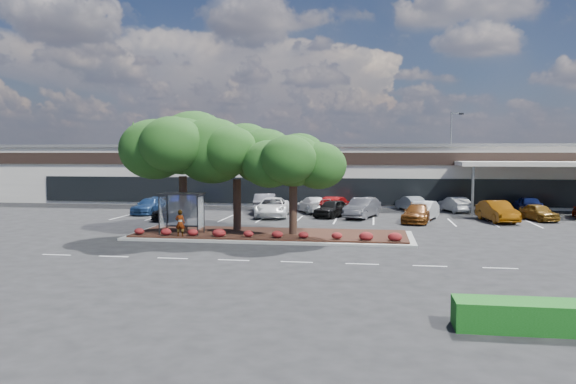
# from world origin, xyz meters

# --- Properties ---
(ground) EXTENTS (160.00, 160.00, 0.00)m
(ground) POSITION_xyz_m (0.00, 0.00, 0.00)
(ground) COLOR black
(ground) RESTS_ON ground
(retail_store) EXTENTS (80.40, 25.20, 6.25)m
(retail_store) POSITION_xyz_m (0.06, 33.91, 3.15)
(retail_store) COLOR silver
(retail_store) RESTS_ON ground
(landscape_island) EXTENTS (18.00, 6.00, 0.26)m
(landscape_island) POSITION_xyz_m (-2.00, 4.00, 0.12)
(landscape_island) COLOR gray
(landscape_island) RESTS_ON ground
(lane_markings) EXTENTS (33.12, 20.06, 0.01)m
(lane_markings) POSITION_xyz_m (-0.14, 10.42, 0.01)
(lane_markings) COLOR silver
(lane_markings) RESTS_ON ground
(shrub_row) EXTENTS (17.00, 0.80, 0.50)m
(shrub_row) POSITION_xyz_m (-2.00, 1.90, 0.51)
(shrub_row) COLOR maroon
(shrub_row) RESTS_ON landscape_island
(bus_shelter) EXTENTS (2.75, 1.55, 2.59)m
(bus_shelter) POSITION_xyz_m (-7.50, 2.95, 2.31)
(bus_shelter) COLOR black
(bus_shelter) RESTS_ON landscape_island
(island_tree_west) EXTENTS (7.20, 7.20, 7.89)m
(island_tree_west) POSITION_xyz_m (-8.00, 4.50, 4.21)
(island_tree_west) COLOR #143E13
(island_tree_west) RESTS_ON landscape_island
(island_tree_mid) EXTENTS (6.60, 6.60, 7.32)m
(island_tree_mid) POSITION_xyz_m (-4.50, 5.20, 3.92)
(island_tree_mid) COLOR #143E13
(island_tree_mid) RESTS_ON landscape_island
(island_tree_east) EXTENTS (5.80, 5.80, 6.50)m
(island_tree_east) POSITION_xyz_m (-0.50, 3.70, 3.51)
(island_tree_east) COLOR #143E13
(island_tree_east) RESTS_ON landscape_island
(hedge_south_east) EXTENTS (6.00, 1.30, 0.90)m
(hedge_south_east) POSITION_xyz_m (10.00, -13.50, 0.45)
(hedge_south_east) COLOR #0F4A0C
(hedge_south_east) RESTS_ON ground
(conifer_north_west) EXTENTS (4.40, 4.40, 10.00)m
(conifer_north_west) POSITION_xyz_m (-30.00, 46.00, 5.00)
(conifer_north_west) COLOR #143E13
(conifer_north_west) RESTS_ON ground
(person_waiting) EXTENTS (0.62, 0.44, 1.63)m
(person_waiting) POSITION_xyz_m (-7.22, 1.70, 1.08)
(person_waiting) COLOR #594C47
(person_waiting) RESTS_ON landscape_island
(light_pole) EXTENTS (1.42, 0.74, 9.53)m
(light_pole) POSITION_xyz_m (12.28, 27.97, 4.21)
(light_pole) COLOR gray
(light_pole) RESTS_ON ground
(car_0) EXTENTS (2.25, 4.87, 1.38)m
(car_0) POSITION_xyz_m (-15.07, 15.85, 0.69)
(car_0) COLOR navy
(car_0) RESTS_ON ground
(car_1) EXTENTS (3.31, 5.22, 1.41)m
(car_1) POSITION_xyz_m (-11.33, 12.22, 0.71)
(car_1) COLOR black
(car_1) RESTS_ON ground
(car_2) EXTENTS (3.13, 5.95, 1.60)m
(car_2) POSITION_xyz_m (-3.93, 15.19, 0.80)
(car_2) COLOR white
(car_2) RESTS_ON ground
(car_3) EXTENTS (3.27, 4.63, 1.46)m
(car_3) POSITION_xyz_m (1.05, 15.69, 0.73)
(car_3) COLOR black
(car_3) RESTS_ON ground
(car_4) EXTENTS (3.16, 5.26, 1.64)m
(car_4) POSITION_xyz_m (3.56, 15.52, 0.82)
(car_4) COLOR #505057
(car_4) RESTS_ON ground
(car_5) EXTENTS (3.00, 4.88, 1.52)m
(car_5) POSITION_xyz_m (8.39, 14.53, 0.76)
(car_5) COLOR silver
(car_5) RESTS_ON ground
(car_6) EXTENTS (2.93, 5.10, 1.39)m
(car_6) POSITION_xyz_m (7.84, 13.04, 0.70)
(car_6) COLOR #64320E
(car_6) RESTS_ON ground
(car_7) EXTENTS (2.65, 5.15, 1.62)m
(car_7) POSITION_xyz_m (14.04, 14.48, 0.81)
(car_7) COLOR #773C05
(car_7) RESTS_ON ground
(car_8) EXTENTS (2.62, 4.20, 1.33)m
(car_8) POSITION_xyz_m (17.47, 15.77, 0.67)
(car_8) COLOR brown
(car_8) RESTS_ON ground
(car_9) EXTENTS (1.81, 4.69, 1.52)m
(car_9) POSITION_xyz_m (-13.15, 19.63, 0.76)
(car_9) COLOR navy
(car_9) RESTS_ON ground
(car_10) EXTENTS (2.46, 5.38, 1.71)m
(car_10) POSITION_xyz_m (-5.19, 18.47, 0.86)
(car_10) COLOR slate
(car_10) RESTS_ON ground
(car_11) EXTENTS (3.81, 5.38, 1.45)m
(car_11) POSITION_xyz_m (-0.92, 18.86, 0.72)
(car_11) COLOR white
(car_11) RESTS_ON ground
(car_12) EXTENTS (2.79, 4.83, 1.50)m
(car_12) POSITION_xyz_m (1.13, 18.58, 0.75)
(car_12) COLOR maroon
(car_12) RESTS_ON ground
(car_13) EXTENTS (1.80, 4.45, 1.51)m
(car_13) POSITION_xyz_m (4.07, 20.33, 0.76)
(car_13) COLOR #4F4F56
(car_13) RESTS_ON ground
(car_14) EXTENTS (2.83, 4.34, 1.35)m
(car_14) POSITION_xyz_m (7.88, 22.30, 0.68)
(car_14) COLOR #9DA4A9
(car_14) RESTS_ON ground
(car_15) EXTENTS (2.71, 4.43, 1.38)m
(car_15) POSITION_xyz_m (11.77, 21.44, 0.69)
(car_15) COLOR silver
(car_15) RESTS_ON ground
(car_16) EXTENTS (1.99, 4.64, 1.56)m
(car_16) POSITION_xyz_m (18.03, 21.42, 0.78)
(car_16) COLOR navy
(car_16) RESTS_ON ground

